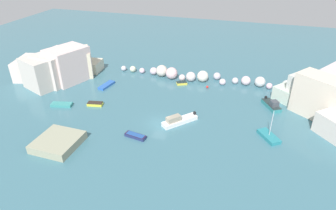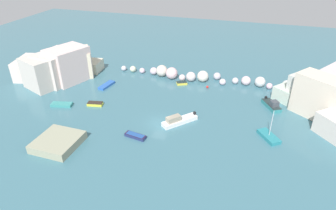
{
  "view_description": "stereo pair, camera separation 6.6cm",
  "coord_description": "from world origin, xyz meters",
  "px_view_note": "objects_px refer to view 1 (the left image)",
  "views": [
    {
      "loc": [
        13.95,
        -41.05,
        28.37
      ],
      "look_at": [
        0.0,
        5.03,
        1.0
      ],
      "focal_mm": 31.05,
      "sensor_mm": 36.0,
      "label": 1
    },
    {
      "loc": [
        14.01,
        -41.03,
        28.37
      ],
      "look_at": [
        0.0,
        5.03,
        1.0
      ],
      "focal_mm": 31.05,
      "sensor_mm": 36.0,
      "label": 2
    }
  ],
  "objects_px": {
    "moored_boat_2": "(107,85)",
    "moored_boat_6": "(62,105)",
    "moored_boat_7": "(135,136)",
    "stone_dock": "(58,142)",
    "channel_buoy": "(207,87)",
    "moored_boat_3": "(182,83)",
    "moored_boat_0": "(269,136)",
    "moored_boat_5": "(95,104)",
    "moored_boat_4": "(178,120)",
    "moored_boat_1": "(272,105)"
  },
  "relations": [
    {
      "from": "moored_boat_2",
      "to": "moored_boat_6",
      "type": "relative_size",
      "value": 1.09
    },
    {
      "from": "moored_boat_6",
      "to": "moored_boat_7",
      "type": "xyz_separation_m",
      "value": [
        17.94,
        -5.58,
        0.04
      ]
    },
    {
      "from": "moored_boat_7",
      "to": "stone_dock",
      "type": "bearing_deg",
      "value": 36.88
    },
    {
      "from": "channel_buoy",
      "to": "moored_boat_2",
      "type": "distance_m",
      "value": 22.37
    },
    {
      "from": "moored_boat_3",
      "to": "moored_boat_7",
      "type": "distance_m",
      "value": 22.05
    },
    {
      "from": "moored_boat_0",
      "to": "moored_boat_6",
      "type": "height_order",
      "value": "moored_boat_0"
    },
    {
      "from": "moored_boat_0",
      "to": "moored_boat_7",
      "type": "xyz_separation_m",
      "value": [
        -21.05,
        -6.18,
        -0.03
      ]
    },
    {
      "from": "moored_boat_5",
      "to": "channel_buoy",
      "type": "bearing_deg",
      "value": -155.25
    },
    {
      "from": "moored_boat_0",
      "to": "moored_boat_5",
      "type": "distance_m",
      "value": 32.84
    },
    {
      "from": "channel_buoy",
      "to": "moored_boat_3",
      "type": "bearing_deg",
      "value": 177.48
    },
    {
      "from": "moored_boat_3",
      "to": "moored_boat_7",
      "type": "relative_size",
      "value": 0.69
    },
    {
      "from": "stone_dock",
      "to": "moored_boat_5",
      "type": "bearing_deg",
      "value": 93.89
    },
    {
      "from": "moored_boat_3",
      "to": "moored_boat_5",
      "type": "height_order",
      "value": "moored_boat_5"
    },
    {
      "from": "moored_boat_7",
      "to": "moored_boat_5",
      "type": "bearing_deg",
      "value": -23.47
    },
    {
      "from": "moored_boat_0",
      "to": "moored_boat_5",
      "type": "relative_size",
      "value": 1.64
    },
    {
      "from": "moored_boat_0",
      "to": "moored_boat_4",
      "type": "relative_size",
      "value": 0.86
    },
    {
      "from": "moored_boat_5",
      "to": "moored_boat_1",
      "type": "bearing_deg",
      "value": -175.13
    },
    {
      "from": "moored_boat_3",
      "to": "moored_boat_0",
      "type": "bearing_deg",
      "value": 113.59
    },
    {
      "from": "channel_buoy",
      "to": "moored_boat_5",
      "type": "bearing_deg",
      "value": -144.82
    },
    {
      "from": "channel_buoy",
      "to": "stone_dock",
      "type": "bearing_deg",
      "value": -124.8
    },
    {
      "from": "channel_buoy",
      "to": "moored_boat_7",
      "type": "distance_m",
      "value": 23.14
    },
    {
      "from": "moored_boat_6",
      "to": "moored_boat_1",
      "type": "bearing_deg",
      "value": -177.04
    },
    {
      "from": "moored_boat_6",
      "to": "moored_boat_4",
      "type": "bearing_deg",
      "value": 168.49
    },
    {
      "from": "moored_boat_0",
      "to": "moored_boat_2",
      "type": "height_order",
      "value": "moored_boat_0"
    },
    {
      "from": "moored_boat_4",
      "to": "moored_boat_5",
      "type": "relative_size",
      "value": 1.91
    },
    {
      "from": "moored_boat_1",
      "to": "moored_boat_5",
      "type": "distance_m",
      "value": 34.53
    },
    {
      "from": "stone_dock",
      "to": "moored_boat_4",
      "type": "bearing_deg",
      "value": 35.37
    },
    {
      "from": "moored_boat_3",
      "to": "moored_boat_7",
      "type": "height_order",
      "value": "moored_boat_3"
    },
    {
      "from": "channel_buoy",
      "to": "moored_boat_6",
      "type": "relative_size",
      "value": 0.13
    },
    {
      "from": "moored_boat_7",
      "to": "moored_boat_3",
      "type": "bearing_deg",
      "value": -86.05
    },
    {
      "from": "moored_boat_3",
      "to": "stone_dock",
      "type": "bearing_deg",
      "value": 38.09
    },
    {
      "from": "stone_dock",
      "to": "moored_boat_0",
      "type": "distance_m",
      "value": 34.0
    },
    {
      "from": "moored_boat_4",
      "to": "channel_buoy",
      "type": "bearing_deg",
      "value": -147.0
    },
    {
      "from": "channel_buoy",
      "to": "moored_boat_1",
      "type": "xyz_separation_m",
      "value": [
        13.47,
        -4.87,
        0.31
      ]
    },
    {
      "from": "moored_boat_3",
      "to": "moored_boat_5",
      "type": "bearing_deg",
      "value": 19.06
    },
    {
      "from": "moored_boat_0",
      "to": "channel_buoy",
      "type": "bearing_deg",
      "value": -175.93
    },
    {
      "from": "moored_boat_2",
      "to": "channel_buoy",
      "type": "bearing_deg",
      "value": -66.4
    },
    {
      "from": "channel_buoy",
      "to": "moored_boat_4",
      "type": "relative_size",
      "value": 0.09
    },
    {
      "from": "moored_boat_3",
      "to": "moored_boat_4",
      "type": "xyz_separation_m",
      "value": [
        3.44,
        -15.78,
        0.31
      ]
    },
    {
      "from": "moored_boat_0",
      "to": "moored_boat_1",
      "type": "bearing_deg",
      "value": 141.45
    },
    {
      "from": "moored_boat_3",
      "to": "moored_boat_6",
      "type": "bearing_deg",
      "value": 12.58
    },
    {
      "from": "moored_boat_2",
      "to": "moored_boat_4",
      "type": "distance_m",
      "value": 21.63
    },
    {
      "from": "moored_boat_0",
      "to": "moored_boat_1",
      "type": "xyz_separation_m",
      "value": [
        0.5,
        10.63,
        0.26
      ]
    },
    {
      "from": "moored_boat_1",
      "to": "moored_boat_3",
      "type": "distance_m",
      "value": 20.0
    },
    {
      "from": "moored_boat_1",
      "to": "moored_boat_6",
      "type": "height_order",
      "value": "moored_boat_1"
    },
    {
      "from": "moored_boat_2",
      "to": "moored_boat_4",
      "type": "relative_size",
      "value": 0.77
    },
    {
      "from": "moored_boat_0",
      "to": "moored_boat_6",
      "type": "xyz_separation_m",
      "value": [
        -38.99,
        -0.6,
        -0.07
      ]
    },
    {
      "from": "channel_buoy",
      "to": "moored_boat_5",
      "type": "xyz_separation_m",
      "value": [
        -19.84,
        -13.99,
        0.02
      ]
    },
    {
      "from": "moored_boat_0",
      "to": "moored_boat_7",
      "type": "relative_size",
      "value": 1.37
    },
    {
      "from": "moored_boat_0",
      "to": "moored_boat_1",
      "type": "relative_size",
      "value": 1.03
    }
  ]
}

